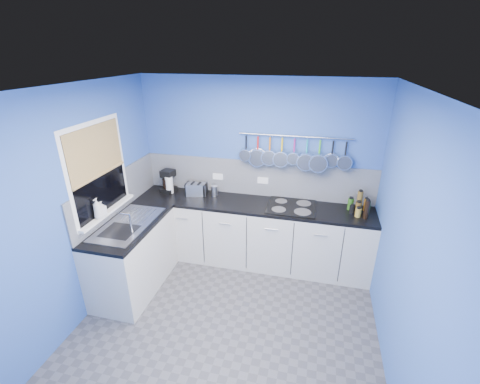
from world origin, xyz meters
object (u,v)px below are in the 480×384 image
at_px(canister, 214,191).
at_px(hob, 291,207).
at_px(soap_bottle_b, 102,208).
at_px(toaster, 196,189).
at_px(coffee_maker, 168,181).
at_px(soap_bottle_a, 97,208).
at_px(paper_towel, 169,185).

height_order(canister, hob, canister).
bearing_deg(soap_bottle_b, toaster, 56.90).
xyz_separation_m(soap_bottle_b, coffee_maker, (0.28, 1.13, -0.08)).
bearing_deg(soap_bottle_b, soap_bottle_a, -90.00).
relative_size(soap_bottle_b, canister, 1.20).
bearing_deg(hob, canister, 173.50).
distance_m(soap_bottle_b, paper_towel, 1.13).
bearing_deg(coffee_maker, hob, 5.34).
distance_m(soap_bottle_a, soap_bottle_b, 0.08).
relative_size(paper_towel, coffee_maker, 0.76).
bearing_deg(hob, paper_towel, 178.01).
bearing_deg(toaster, paper_towel, 169.25).
distance_m(soap_bottle_a, canister, 1.57).
relative_size(soap_bottle_b, coffee_maker, 0.54).
bearing_deg(toaster, coffee_maker, 163.44).
bearing_deg(paper_towel, toaster, 2.62).
bearing_deg(hob, toaster, 176.64).
relative_size(coffee_maker, hob, 0.51).
xyz_separation_m(soap_bottle_b, toaster, (0.72, 1.10, -0.15)).
bearing_deg(hob, soap_bottle_b, -153.64).
bearing_deg(soap_bottle_a, hob, 27.88).
bearing_deg(paper_towel, coffee_maker, 131.16).
relative_size(soap_bottle_a, paper_towel, 0.98).
bearing_deg(canister, coffee_maker, -178.21).
xyz_separation_m(paper_towel, hob, (1.74, -0.06, -0.12)).
height_order(coffee_maker, hob, coffee_maker).
bearing_deg(soap_bottle_a, soap_bottle_b, 90.00).
bearing_deg(canister, paper_towel, -174.37).
xyz_separation_m(paper_towel, coffee_maker, (-0.04, 0.04, 0.04)).
bearing_deg(paper_towel, soap_bottle_a, -105.44).
height_order(paper_towel, hob, paper_towel).
relative_size(toaster, canister, 1.88).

